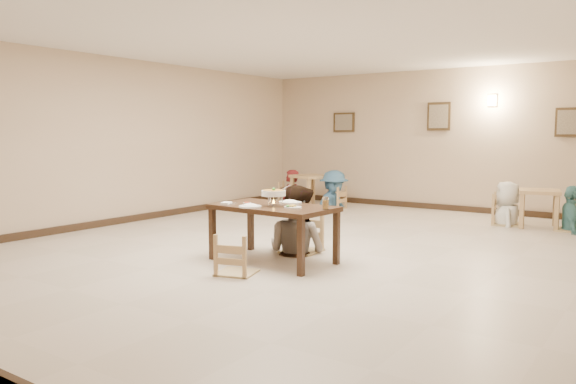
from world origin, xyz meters
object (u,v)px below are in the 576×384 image
Objects in this scene: curry_warmer at (274,193)px; drink_glass at (326,204)px; bg_chair_rl at (508,196)px; bg_diner_b at (334,170)px; chair_far at (302,215)px; bg_chair_rr at (572,201)px; main_table at (273,212)px; bg_table_right at (539,197)px; bg_chair_lr at (334,188)px; bg_diner_a at (290,170)px; bg_diner_d at (573,186)px; main_diner at (297,185)px; bg_chair_ll at (290,183)px; bg_diner_c at (508,182)px; bg_table_left at (311,181)px; chair_near at (237,235)px.

drink_glass is (0.70, 0.11, -0.09)m from curry_warmer.
bg_diner_b reaches higher than bg_chair_rl.
chair_far is 4.91m from bg_chair_rr.
main_table reaches higher than bg_table_right.
bg_diner_a is at bearing -87.62° from bg_chair_lr.
drink_glass is (0.73, 0.07, 0.15)m from main_table.
bg_chair_rl is (1.74, 4.75, -0.12)m from main_table.
bg_diner_d is at bearing 60.04° from curry_warmer.
bg_chair_rl is at bearing 72.74° from main_table.
main_diner is 2.40× the size of bg_table_right.
bg_chair_ll is (-5.28, 0.01, -0.03)m from bg_table_right.
curry_warmer reaches higher than drink_glass.
bg_chair_rr is at bearing -0.00° from bg_diner_d.
bg_diner_a is 1.04× the size of bg_diner_c.
bg_diner_a is at bearing 79.55° from bg_chair_rl.
bg_diner_b reaches higher than bg_diner_a.
bg_table_left is (-2.41, 4.16, -0.36)m from main_diner.
bg_table_left is at bearing 179.74° from bg_table_right.
bg_diner_b is 3.66m from bg_diner_c.
drink_glass is 0.16× the size of bg_chair_lr.
bg_chair_rl is at bearing -111.08° from bg_chair_ll.
bg_diner_a is at bearing 101.58° from bg_diner_b.
bg_table_right is (2.25, 5.52, 0.07)m from chair_near.
chair_far is at bearing 140.24° from drink_glass.
bg_chair_rl is at bearing 87.22° from bg_chair_lr.
drink_glass is 0.15× the size of bg_chair_rr.
bg_chair_ll reaches higher than bg_table_left.
bg_table_left is 0.90× the size of bg_chair_ll.
bg_diner_b is at bearing 111.27° from chair_far.
bg_chair_rl reaches higher than bg_chair_lr.
curry_warmer is (0.07, -0.75, 0.37)m from chair_far.
bg_diner_a is at bearing -179.15° from bg_table_left.
bg_chair_ll is 0.95× the size of bg_chair_rl.
main_diner is at bearing -165.20° from bg_chair_ll.
bg_chair_ll is 5.81m from bg_chair_rr.
bg_chair_rl is (1.77, 4.05, 0.01)m from chair_far.
bg_chair_rr reaches higher than bg_chair_ll.
bg_diner_b is at bearing 78.35° from bg_chair_rl.
chair_near is 0.86× the size of bg_chair_rl.
main_diner is 5.46× the size of curry_warmer.
chair_near is 0.59× the size of bg_diner_c.
bg_chair_rl is (1.70, 4.79, -0.36)m from curry_warmer.
bg_diner_d is at bearing -83.54° from bg_diner_b.
bg_chair_ll is at bearing -87.62° from bg_chair_lr.
drink_glass is at bearing 140.73° from bg_diner_d.
bg_diner_b is at bearing 80.00° from bg_diner_a.
main_diner is 2.06× the size of bg_table_left.
chair_far is 0.84m from curry_warmer.
bg_chair_lr is (-1.93, 5.60, 0.00)m from chair_near.
bg_chair_rr is at bearing 66.24° from drink_glass.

